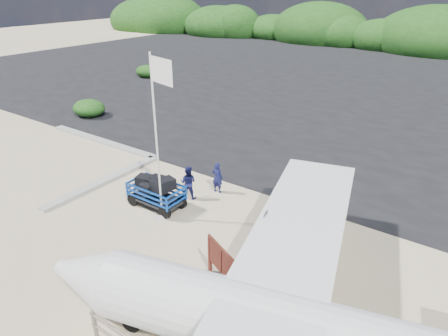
% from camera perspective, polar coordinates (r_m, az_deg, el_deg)
% --- Properties ---
extents(ground, '(160.00, 160.00, 0.00)m').
position_cam_1_polar(ground, '(17.04, -10.86, -7.83)').
color(ground, beige).
extents(asphalt_apron, '(90.00, 50.00, 0.04)m').
position_cam_1_polar(asphalt_apron, '(42.04, 19.99, 11.14)').
color(asphalt_apron, '#B2B2B2').
rests_on(asphalt_apron, ground).
extents(lagoon, '(9.00, 7.00, 0.40)m').
position_cam_1_polar(lagoon, '(24.38, -23.38, 0.96)').
color(lagoon, '#B2B2B2').
rests_on(lagoon, ground).
extents(vegetation_band, '(124.00, 8.00, 4.40)m').
position_cam_1_polar(vegetation_band, '(66.13, 26.46, 14.74)').
color(vegetation_band, '#B2B2B2').
rests_on(vegetation_band, ground).
extents(baggage_cart, '(2.66, 1.52, 1.33)m').
position_cam_1_polar(baggage_cart, '(18.18, -9.49, -5.44)').
color(baggage_cart, '#0B3DA6').
rests_on(baggage_cart, ground).
extents(flagpole, '(1.48, 0.90, 6.89)m').
position_cam_1_polar(flagpole, '(17.33, -8.79, -7.04)').
color(flagpole, white).
rests_on(flagpole, ground).
extents(signboard, '(1.83, 0.97, 1.59)m').
position_cam_1_polar(signboard, '(13.74, -0.24, -16.59)').
color(signboard, '#5A2319').
rests_on(signboard, ground).
extents(crew_a, '(0.59, 0.42, 1.51)m').
position_cam_1_polar(crew_a, '(18.78, -0.96, -1.38)').
color(crew_a, '#14174B').
rests_on(crew_a, ground).
extents(crew_b, '(0.93, 0.83, 1.58)m').
position_cam_1_polar(crew_b, '(18.34, -5.13, -2.05)').
color(crew_b, '#14174B').
rests_on(crew_b, ground).
extents(crew_c, '(0.95, 0.41, 1.60)m').
position_cam_1_polar(crew_c, '(17.32, 10.61, -4.14)').
color(crew_c, '#14174B').
rests_on(crew_c, ground).
extents(aircraft_small, '(10.50, 10.50, 2.71)m').
position_cam_1_polar(aircraft_small, '(51.28, 15.80, 14.00)').
color(aircraft_small, '#B2B2B2').
rests_on(aircraft_small, ground).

